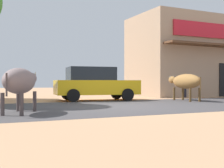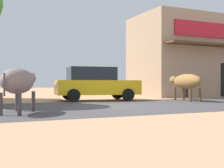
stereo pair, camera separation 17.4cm
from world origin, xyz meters
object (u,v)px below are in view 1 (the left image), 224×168
(cow_near_brown, at_px, (20,81))
(parked_hatchback_car, at_px, (95,83))
(cow_far_dark, at_px, (186,82))
(pedestrian_by_shop, at_px, (184,83))

(cow_near_brown, bearing_deg, parked_hatchback_car, 48.55)
(parked_hatchback_car, xyz_separation_m, cow_far_dark, (3.89, -2.14, 0.09))
(pedestrian_by_shop, bearing_deg, cow_near_brown, -152.39)
(parked_hatchback_car, height_order, pedestrian_by_shop, parked_hatchback_car)
(cow_near_brown, distance_m, pedestrian_by_shop, 11.45)
(cow_far_dark, height_order, pedestrian_by_shop, pedestrian_by_shop)
(pedestrian_by_shop, bearing_deg, parked_hatchback_car, -174.97)
(parked_hatchback_car, bearing_deg, cow_far_dark, -28.84)
(cow_far_dark, distance_m, pedestrian_by_shop, 3.35)
(cow_far_dark, relative_size, pedestrian_by_shop, 1.84)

